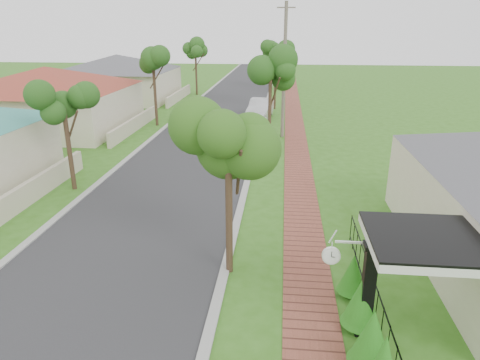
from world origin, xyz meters
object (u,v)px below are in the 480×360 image
at_px(parked_car_white, 260,109).
at_px(near_tree, 228,141).
at_px(utility_pole, 284,71).
at_px(porch_post, 367,294).
at_px(parked_car_red, 256,126).
at_px(station_clock, 333,255).

height_order(parked_car_white, near_tree, near_tree).
relative_size(near_tree, utility_pole, 0.61).
xyz_separation_m(porch_post, parked_car_red, (-4.15, 20.72, -0.48)).
bearing_deg(near_tree, station_clock, -36.08).
relative_size(parked_car_red, parked_car_white, 0.77).
relative_size(near_tree, station_clock, 4.97).
distance_m(porch_post, station_clock, 1.27).
bearing_deg(parked_car_white, utility_pole, -67.53).
bearing_deg(utility_pole, parked_car_red, 168.52).
relative_size(utility_pole, station_clock, 8.22).
relative_size(parked_car_red, near_tree, 0.70).
height_order(porch_post, station_clock, porch_post).
relative_size(porch_post, utility_pole, 0.28).
relative_size(porch_post, station_clock, 2.34).
height_order(parked_car_red, near_tree, near_tree).
bearing_deg(parked_car_red, parked_car_white, 83.80).
bearing_deg(parked_car_white, porch_post, -75.59).
height_order(parked_car_red, utility_pole, utility_pole).
relative_size(parked_car_red, utility_pole, 0.42).
relative_size(parked_car_white, utility_pole, 0.55).
xyz_separation_m(parked_car_white, near_tree, (0.40, -24.07, 3.47)).
distance_m(parked_car_white, near_tree, 24.32).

